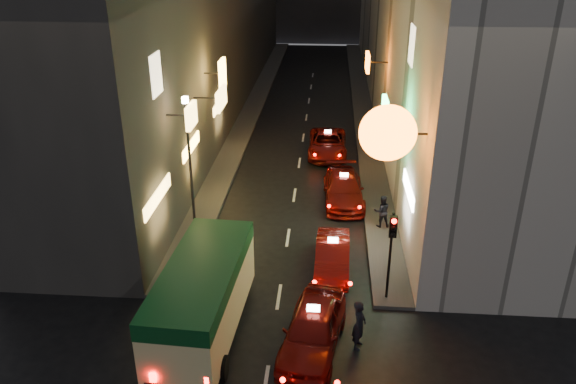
% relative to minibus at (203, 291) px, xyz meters
% --- Properties ---
extents(sidewalk_left, '(1.50, 52.00, 0.15)m').
position_rel_minibus_xyz_m(sidewalk_left, '(-1.96, 27.81, -1.66)').
color(sidewalk_left, '#403E3C').
rests_on(sidewalk_left, ground).
extents(sidewalk_right, '(1.50, 52.00, 0.15)m').
position_rel_minibus_xyz_m(sidewalk_right, '(6.54, 27.81, -1.66)').
color(sidewalk_right, '#403E3C').
rests_on(sidewalk_right, ground).
extents(minibus, '(2.58, 6.50, 2.75)m').
position_rel_minibus_xyz_m(minibus, '(0.00, 0.00, 0.00)').
color(minibus, beige).
rests_on(minibus, ground).
extents(taxi_near, '(3.13, 5.78, 1.91)m').
position_rel_minibus_xyz_m(taxi_near, '(3.66, -0.43, -0.86)').
color(taxi_near, '#620D09').
rests_on(taxi_near, ground).
extents(taxi_second, '(1.99, 4.68, 1.65)m').
position_rel_minibus_xyz_m(taxi_second, '(4.27, 4.37, -1.00)').
color(taxi_second, '#620D09').
rests_on(taxi_second, ground).
extents(taxi_third, '(2.33, 5.15, 1.78)m').
position_rel_minibus_xyz_m(taxi_third, '(4.81, 10.76, -0.93)').
color(taxi_third, '#620D09').
rests_on(taxi_third, ground).
extents(taxi_far, '(2.08, 5.05, 1.77)m').
position_rel_minibus_xyz_m(taxi_far, '(3.92, 17.37, -0.93)').
color(taxi_far, '#620D09').
rests_on(taxi_far, ground).
extents(pedestrian_crossing, '(0.59, 0.76, 2.01)m').
position_rel_minibus_xyz_m(pedestrian_crossing, '(5.15, -0.26, -0.73)').
color(pedestrian_crossing, black).
rests_on(pedestrian_crossing, ground).
extents(pedestrian_sidewalk, '(0.70, 0.49, 1.74)m').
position_rel_minibus_xyz_m(pedestrian_sidewalk, '(6.50, 7.96, -0.71)').
color(pedestrian_sidewalk, black).
rests_on(pedestrian_sidewalk, sidewalk_right).
extents(traffic_light, '(0.26, 0.43, 3.50)m').
position_rel_minibus_xyz_m(traffic_light, '(6.29, 2.28, 0.95)').
color(traffic_light, black).
rests_on(traffic_light, sidewalk_right).
extents(lamp_post, '(0.28, 0.28, 6.22)m').
position_rel_minibus_xyz_m(lamp_post, '(-1.91, 6.81, 1.99)').
color(lamp_post, black).
rests_on(lamp_post, sidewalk_left).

